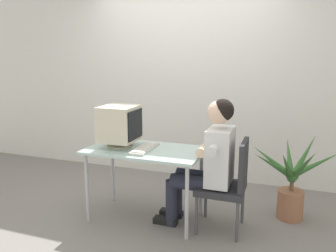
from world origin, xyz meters
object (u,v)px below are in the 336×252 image
crt_monitor (119,124)px  office_chair (229,182)px  person_seated (208,159)px  potted_plant (291,182)px  keyboard (145,148)px  desk (145,156)px

crt_monitor → office_chair: size_ratio=0.47×
crt_monitor → person_seated: bearing=1.8°
crt_monitor → person_seated: size_ratio=0.33×
potted_plant → office_chair: bearing=-141.1°
keyboard → office_chair: bearing=4.4°
crt_monitor → keyboard: 0.36m
keyboard → person_seated: bearing=5.7°
person_seated → potted_plant: person_seated is taller
office_chair → keyboard: bearing=-175.6°
person_seated → potted_plant: (0.76, 0.45, -0.30)m
desk → potted_plant: 1.50m
crt_monitor → person_seated: 0.95m
desk → crt_monitor: 0.41m
crt_monitor → potted_plant: crt_monitor is taller
potted_plant → person_seated: bearing=-149.2°
office_chair → person_seated: 0.29m
crt_monitor → potted_plant: bearing=16.0°
desk → potted_plant: bearing=18.9°
crt_monitor → keyboard: (0.29, -0.03, -0.22)m
desk → office_chair: office_chair is taller
keyboard → potted_plant: potted_plant is taller
desk → potted_plant: potted_plant is taller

